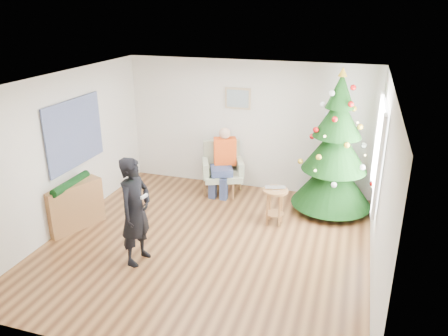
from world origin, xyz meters
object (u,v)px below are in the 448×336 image
(christmas_tree, at_px, (335,150))
(standing_man, at_px, (135,211))
(stool, at_px, (275,206))
(armchair, at_px, (222,174))
(console, at_px, (74,206))

(christmas_tree, xyz_separation_m, standing_man, (-2.59, -2.59, -0.37))
(christmas_tree, bearing_deg, stool, -136.98)
(stool, bearing_deg, armchair, 140.91)
(christmas_tree, relative_size, armchair, 2.58)
(standing_man, bearing_deg, armchair, 0.03)
(christmas_tree, distance_m, stool, 1.49)
(christmas_tree, bearing_deg, standing_man, -135.09)
(standing_man, bearing_deg, christmas_tree, -36.40)
(stool, relative_size, console, 0.64)
(christmas_tree, distance_m, standing_man, 3.68)
(console, bearing_deg, standing_man, 0.72)
(standing_man, bearing_deg, stool, -35.45)
(christmas_tree, height_order, console, christmas_tree)
(stool, xyz_separation_m, console, (-3.22, -1.17, 0.07))
(christmas_tree, height_order, armchair, christmas_tree)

